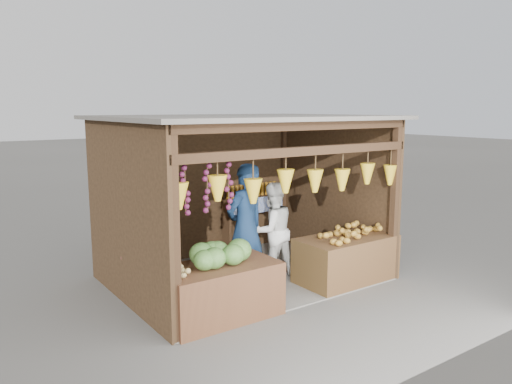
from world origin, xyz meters
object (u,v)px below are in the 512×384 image
counter_left (220,291)px  counter_right (346,259)px  man_standing (245,228)px  woman_standing (272,230)px  vendor_seated (139,247)px

counter_left → counter_right: bearing=1.1°
man_standing → counter_right: bearing=146.8°
counter_left → woman_standing: size_ratio=1.00×
vendor_seated → man_standing: bearing=-171.3°
counter_left → man_standing: bearing=37.7°
vendor_seated → counter_left: bearing=145.2°
woman_standing → vendor_seated: 2.23m
counter_left → counter_right: (2.41, 0.05, 0.00)m
counter_left → vendor_seated: 1.36m
counter_left → woman_standing: bearing=30.0°
counter_left → woman_standing: woman_standing is taller
counter_right → man_standing: 1.77m
man_standing → vendor_seated: man_standing is taller
man_standing → woman_standing: (0.68, 0.22, -0.19)m
man_standing → vendor_seated: size_ratio=1.77×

